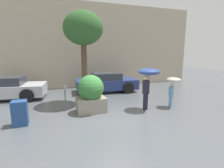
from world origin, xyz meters
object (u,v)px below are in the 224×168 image
object	(u,v)px
planter_box	(91,93)
parked_car_near	(107,83)
person_child	(173,84)
person_adult	(148,77)
newspaper_box	(20,113)
parked_car_far	(6,89)
street_tree	(83,30)
parking_meter	(65,93)

from	to	relation	value
planter_box	parked_car_near	xyz separation A→B (m)	(1.85, 3.51, -0.24)
person_child	parked_car_near	size ratio (longest dim) A/B	0.35
planter_box	person_adult	xyz separation A→B (m)	(2.49, -0.52, 0.66)
person_adult	parked_car_near	size ratio (longest dim) A/B	0.47
parked_car_near	person_child	bearing A→B (deg)	-149.86
person_adult	newspaper_box	world-z (taller)	person_adult
planter_box	parked_car_near	bearing A→B (deg)	62.25
person_child	parked_car_far	world-z (taller)	person_child
person_adult	parked_car_far	size ratio (longest dim) A/B	0.44
planter_box	parked_car_near	distance (m)	3.98
planter_box	street_tree	world-z (taller)	street_tree
parked_car_far	newspaper_box	bearing A→B (deg)	-155.45
person_child	newspaper_box	xyz separation A→B (m)	(-6.49, 0.07, -0.64)
person_child	parked_car_near	xyz separation A→B (m)	(-1.94, 4.12, -0.50)
parked_car_near	parking_meter	distance (m)	4.20
parked_car_near	parking_meter	world-z (taller)	parked_car_near
person_adult	person_child	xyz separation A→B (m)	(1.29, -0.08, -0.40)
parked_car_near	street_tree	world-z (taller)	street_tree
parked_car_far	street_tree	bearing A→B (deg)	-110.32
person_adult	newspaper_box	size ratio (longest dim) A/B	2.09
person_child	street_tree	size ratio (longest dim) A/B	0.31
person_adult	street_tree	bearing A→B (deg)	133.36
street_tree	person_adult	bearing A→B (deg)	-38.80
parked_car_far	street_tree	size ratio (longest dim) A/B	0.94
planter_box	street_tree	xyz separation A→B (m)	(0.03, 1.46, 2.80)
person_child	street_tree	xyz separation A→B (m)	(-3.76, 2.07, 2.53)
parking_meter	newspaper_box	world-z (taller)	parking_meter
newspaper_box	parking_meter	bearing A→B (deg)	31.47
parking_meter	newspaper_box	xyz separation A→B (m)	(-1.66, -1.02, -0.38)
person_adult	person_child	distance (m)	1.35
planter_box	parked_car_far	bearing A→B (deg)	137.36
planter_box	person_adult	bearing A→B (deg)	-11.74
parked_car_near	newspaper_box	bearing A→B (deg)	136.61
person_child	street_tree	world-z (taller)	street_tree
parked_car_near	street_tree	distance (m)	4.09
parked_car_far	person_adult	bearing A→B (deg)	-114.57
person_child	street_tree	bearing A→B (deg)	148.06
planter_box	person_adult	size ratio (longest dim) A/B	0.87
planter_box	parking_meter	world-z (taller)	planter_box
street_tree	parking_meter	xyz separation A→B (m)	(-1.07, -0.98, -2.79)
parked_car_near	parked_car_far	xyz separation A→B (m)	(-5.77, 0.09, 0.00)
parked_car_near	parked_car_far	bearing A→B (deg)	94.03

